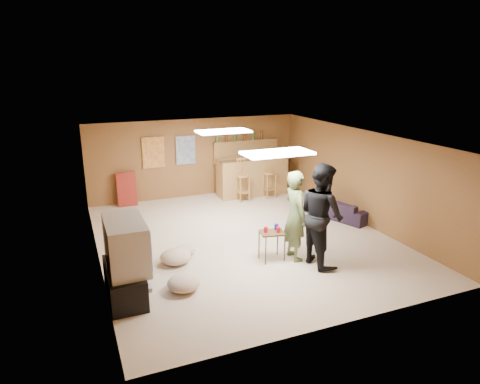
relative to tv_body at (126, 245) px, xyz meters
name	(u,v)px	position (x,y,z in m)	size (l,w,h in m)	color
ground	(243,238)	(2.65, 1.50, -0.90)	(7.00, 7.00, 0.00)	#C9B199
ceiling	(244,138)	(2.65, 1.50, 1.30)	(6.00, 7.00, 0.02)	silver
wall_back	(196,158)	(2.65, 5.00, 0.20)	(6.00, 0.02, 2.20)	brown
wall_front	(342,256)	(2.65, -2.00, 0.20)	(6.00, 0.02, 2.20)	brown
wall_left	(94,207)	(-0.35, 1.50, 0.20)	(0.02, 7.00, 2.20)	brown
wall_right	(361,176)	(5.65, 1.50, 0.20)	(0.02, 7.00, 2.20)	brown
tv_stand	(125,282)	(-0.07, 0.00, -0.65)	(0.55, 1.30, 0.50)	black
dvd_box	(139,285)	(0.15, 0.00, -0.75)	(0.35, 0.50, 0.08)	#B2B2B7
tv_body	(126,245)	(0.00, 0.00, 0.00)	(0.60, 1.10, 0.80)	#B2B2B7
tv_screen	(146,242)	(0.31, 0.00, 0.00)	(0.02, 0.95, 0.65)	navy
bar_counter	(252,176)	(4.15, 4.45, -0.35)	(2.00, 0.60, 1.10)	olive
bar_lip	(256,159)	(4.15, 4.20, 0.20)	(2.10, 0.12, 0.05)	#3A2712
bar_shelf	(246,141)	(4.15, 4.90, 0.60)	(2.00, 0.18, 0.05)	olive
bar_backing	(246,151)	(4.15, 4.92, 0.30)	(2.00, 0.14, 0.60)	olive
poster_left	(153,153)	(1.45, 4.96, 0.45)	(0.60, 0.03, 0.85)	#BF3F26
poster_right	(186,150)	(2.35, 4.96, 0.45)	(0.55, 0.03, 0.80)	#334C99
folding_chair_stack	(127,189)	(0.65, 4.80, -0.45)	(0.50, 0.14, 0.90)	maroon
ceiling_panel_front	(277,153)	(2.65, 0.00, 1.27)	(1.20, 0.60, 0.04)	white
ceiling_panel_back	(223,131)	(2.65, 2.70, 1.27)	(1.20, 0.60, 0.04)	white
person_olive	(295,216)	(3.18, 0.23, -0.02)	(0.64, 0.42, 1.76)	#4F6037
person_black	(321,215)	(3.52, -0.14, 0.07)	(0.95, 0.74, 1.95)	black
sofa	(339,208)	(5.35, 1.84, -0.67)	(1.60, 0.63, 0.47)	black
tray_table	(272,246)	(2.74, 0.31, -0.61)	(0.44, 0.36, 0.58)	#3A2712
cup_red_near	(266,230)	(2.62, 0.35, -0.27)	(0.08, 0.08, 0.11)	red
cup_red_far	(278,230)	(2.84, 0.26, -0.27)	(0.08, 0.08, 0.11)	red
cup_blue	(276,227)	(2.87, 0.39, -0.27)	(0.08, 0.08, 0.11)	#171596
bar_stool_left	(243,181)	(3.68, 3.99, -0.34)	(0.36, 0.36, 1.13)	olive
bar_stool_right	(270,176)	(4.50, 4.01, -0.29)	(0.39, 0.39, 1.23)	olive
cushion_near_tv	(176,257)	(0.99, 0.88, -0.77)	(0.59, 0.59, 0.27)	tan
cushion_mid	(185,250)	(1.27, 1.20, -0.81)	(0.41, 0.41, 0.19)	tan
cushion_far	(184,283)	(0.87, -0.17, -0.77)	(0.56, 0.56, 0.25)	tan
bottle_row	(240,136)	(3.95, 4.88, 0.75)	(1.48, 0.08, 0.26)	#3F7233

